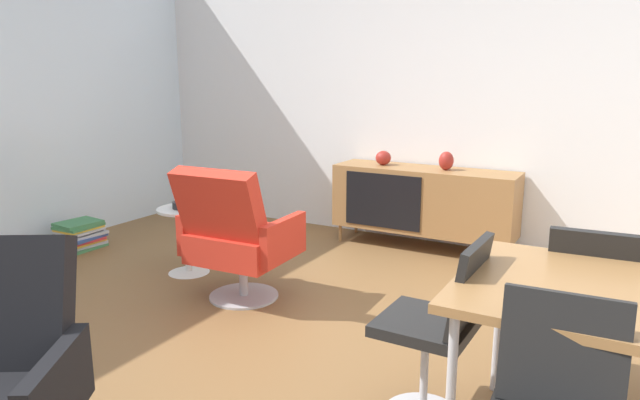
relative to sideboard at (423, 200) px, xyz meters
The scene contains 11 objects.
ground_plane 2.34m from the sideboard, 87.01° to the right, with size 8.32×8.32×0.00m, color brown.
wall_back 1.01m from the sideboard, 68.29° to the left, with size 6.80×0.12×2.80m, color white.
sideboard is the anchor object (origin of this frame).
vase_cobalt 0.52m from the sideboard, behind, with size 0.14×0.14×0.13m.
vase_sculptural_dark 0.41m from the sideboard, ahead, with size 0.13×0.13×0.16m.
dining_chair_back_left 2.43m from the sideboard, 52.34° to the right, with size 0.42×0.45×0.86m.
dining_chair_near_window 2.66m from the sideboard, 69.22° to the right, with size 0.43×0.41×0.86m.
lounge_chair_red 1.92m from the sideboard, 110.92° to the right, with size 0.74×0.68×0.95m.
side_table_round 2.06m from the sideboard, 131.94° to the right, with size 0.44×0.44×0.52m.
fruit_bowl 2.06m from the sideboard, 131.95° to the right, with size 0.20×0.20×0.11m.
magazine_stack 3.07m from the sideboard, 150.32° to the right, with size 0.33×0.40×0.24m.
Camera 1 is at (1.50, -2.45, 1.52)m, focal length 32.17 mm.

